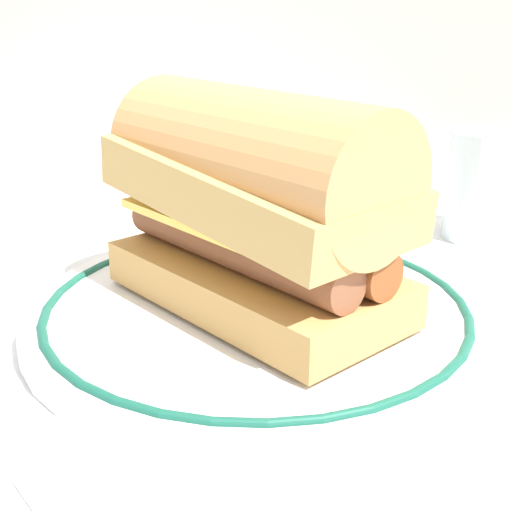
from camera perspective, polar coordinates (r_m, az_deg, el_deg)
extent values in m
plane|color=white|center=(0.46, 0.04, -4.70)|extent=(1.50, 1.50, 0.00)
cylinder|color=white|center=(0.44, 0.00, -4.71)|extent=(0.28, 0.28, 0.01)
torus|color=#195947|center=(0.44, 0.00, -4.00)|extent=(0.26, 0.26, 0.01)
cube|color=tan|center=(0.44, 0.00, -2.09)|extent=(0.20, 0.14, 0.03)
cylinder|color=brown|center=(0.42, -1.47, 0.78)|extent=(0.18, 0.08, 0.03)
cylinder|color=brown|center=(0.44, 1.41, 1.64)|extent=(0.18, 0.08, 0.03)
cube|color=#EFC64C|center=(0.42, 0.00, 3.30)|extent=(0.17, 0.13, 0.01)
cube|color=tan|center=(0.42, 0.00, 5.60)|extent=(0.20, 0.14, 0.05)
cylinder|color=tan|center=(0.41, 0.00, 7.62)|extent=(0.20, 0.13, 0.08)
cylinder|color=silver|center=(0.62, 17.97, 5.41)|extent=(0.07, 0.07, 0.09)
cylinder|color=gold|center=(0.62, 17.69, 2.99)|extent=(0.06, 0.06, 0.03)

